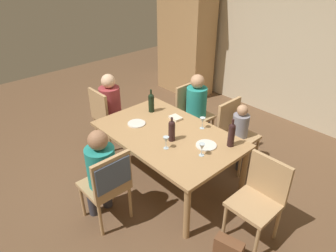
% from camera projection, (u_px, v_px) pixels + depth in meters
% --- Properties ---
extents(ground_plane, '(10.00, 10.00, 0.00)m').
position_uv_depth(ground_plane, '(168.00, 180.00, 4.06)').
color(ground_plane, brown).
extents(rear_room_partition, '(6.40, 0.12, 2.70)m').
position_uv_depth(rear_room_partition, '(292.00, 41.00, 5.00)').
color(rear_room_partition, beige).
rests_on(rear_room_partition, ground_plane).
extents(armoire_cabinet, '(1.18, 0.62, 2.18)m').
position_uv_depth(armoire_cabinet, '(186.00, 39.00, 6.12)').
color(armoire_cabinet, '#A87F51').
rests_on(armoire_cabinet, ground_plane).
extents(dining_table, '(1.76, 1.11, 0.73)m').
position_uv_depth(dining_table, '(168.00, 138.00, 3.73)').
color(dining_table, '#A87F51').
rests_on(dining_table, ground_plane).
extents(chair_far_left, '(0.44, 0.44, 0.92)m').
position_uv_depth(chair_far_left, '(192.00, 110.00, 4.65)').
color(chair_far_left, tan).
rests_on(chair_far_left, ground_plane).
extents(chair_left_end, '(0.44, 0.44, 0.92)m').
position_uv_depth(chair_left_end, '(106.00, 114.00, 4.54)').
color(chair_left_end, tan).
rests_on(chair_left_end, ground_plane).
extents(chair_near, '(0.46, 0.44, 0.92)m').
position_uv_depth(chair_near, '(109.00, 181.00, 3.13)').
color(chair_near, tan).
rests_on(chair_near, ground_plane).
extents(chair_far_right, '(0.44, 0.44, 0.92)m').
position_uv_depth(chair_far_right, '(234.00, 130.00, 4.14)').
color(chair_far_right, tan).
rests_on(chair_far_right, ground_plane).
extents(chair_right_end, '(0.44, 0.44, 0.92)m').
position_uv_depth(chair_right_end, '(260.00, 195.00, 3.04)').
color(chair_right_end, tan).
rests_on(chair_right_end, ground_plane).
extents(person_woman_host, '(0.35, 0.30, 1.13)m').
position_uv_depth(person_woman_host, '(198.00, 106.00, 4.52)').
color(person_woman_host, '#33333D').
rests_on(person_woman_host, ground_plane).
extents(person_man_bearded, '(0.30, 0.35, 1.13)m').
position_uv_depth(person_man_bearded, '(112.00, 104.00, 4.55)').
color(person_man_bearded, '#33333D').
rests_on(person_man_bearded, ground_plane).
extents(person_man_guest, '(0.35, 0.31, 1.13)m').
position_uv_depth(person_man_guest, '(101.00, 169.00, 3.20)').
color(person_man_guest, '#33333D').
rests_on(person_man_guest, ground_plane).
extents(person_child_small, '(0.25, 0.22, 0.94)m').
position_uv_depth(person_child_small, '(241.00, 131.00, 4.06)').
color(person_child_small, '#33333D').
rests_on(person_child_small, ground_plane).
extents(wine_bottle_tall_green, '(0.08, 0.08, 0.34)m').
position_uv_depth(wine_bottle_tall_green, '(231.00, 134.00, 3.39)').
color(wine_bottle_tall_green, black).
rests_on(wine_bottle_tall_green, dining_table).
extents(wine_bottle_dark_red, '(0.08, 0.08, 0.32)m').
position_uv_depth(wine_bottle_dark_red, '(151.00, 102.00, 4.12)').
color(wine_bottle_dark_red, black).
rests_on(wine_bottle_dark_red, dining_table).
extents(wine_bottle_short_olive, '(0.08, 0.08, 0.30)m').
position_uv_depth(wine_bottle_short_olive, '(172.00, 130.00, 3.50)').
color(wine_bottle_short_olive, black).
rests_on(wine_bottle_short_olive, dining_table).
extents(wine_glass_near_left, '(0.07, 0.07, 0.15)m').
position_uv_depth(wine_glass_near_left, '(166.00, 140.00, 3.36)').
color(wine_glass_near_left, silver).
rests_on(wine_glass_near_left, dining_table).
extents(wine_glass_centre, '(0.07, 0.07, 0.15)m').
position_uv_depth(wine_glass_centre, '(202.00, 121.00, 3.74)').
color(wine_glass_centre, silver).
rests_on(wine_glass_centre, dining_table).
extents(wine_glass_near_right, '(0.07, 0.07, 0.15)m').
position_uv_depth(wine_glass_near_right, '(202.00, 147.00, 3.25)').
color(wine_glass_near_right, silver).
rests_on(wine_glass_near_right, dining_table).
extents(dinner_plate_host, '(0.23, 0.23, 0.01)m').
position_uv_depth(dinner_plate_host, '(137.00, 123.00, 3.89)').
color(dinner_plate_host, silver).
rests_on(dinner_plate_host, dining_table).
extents(dinner_plate_guest_left, '(0.24, 0.24, 0.01)m').
position_uv_depth(dinner_plate_guest_left, '(206.00, 145.00, 3.46)').
color(dinner_plate_guest_left, silver).
rests_on(dinner_plate_guest_left, dining_table).
extents(folded_napkin, '(0.17, 0.13, 0.03)m').
position_uv_depth(folded_napkin, '(176.00, 118.00, 4.00)').
color(folded_napkin, beige).
rests_on(folded_napkin, dining_table).
extents(handbag, '(0.30, 0.18, 0.22)m').
position_uv_depth(handbag, '(229.00, 249.00, 3.00)').
color(handbag, brown).
rests_on(handbag, ground_plane).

